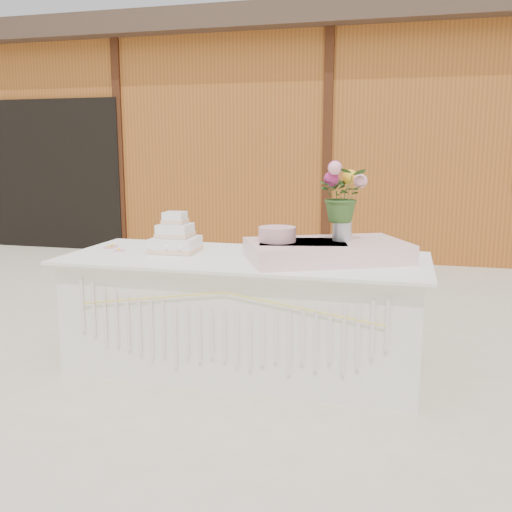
{
  "coord_description": "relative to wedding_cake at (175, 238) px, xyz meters",
  "views": [
    {
      "loc": [
        1.01,
        -3.57,
        1.47
      ],
      "look_at": [
        0.0,
        0.3,
        0.72
      ],
      "focal_mm": 40.0,
      "sensor_mm": 36.0,
      "label": 1
    }
  ],
  "objects": [
    {
      "name": "wedding_cake",
      "position": [
        0.0,
        0.0,
        0.0
      ],
      "size": [
        0.32,
        0.32,
        0.28
      ],
      "rotation": [
        0.0,
        0.0,
        0.04
      ],
      "color": "white",
      "rests_on": "cake_table"
    },
    {
      "name": "ground",
      "position": [
        0.51,
        -0.05,
        -0.86
      ],
      "size": [
        80.0,
        80.0,
        0.0
      ],
      "primitive_type": "plane",
      "color": "beige",
      "rests_on": "ground"
    },
    {
      "name": "cake_table",
      "position": [
        0.51,
        -0.06,
        -0.48
      ],
      "size": [
        2.4,
        1.0,
        0.77
      ],
      "color": "white",
      "rests_on": "ground"
    },
    {
      "name": "flower_vase",
      "position": [
        1.14,
        0.01,
        0.11
      ],
      "size": [
        0.12,
        0.12,
        0.17
      ],
      "primitive_type": "cylinder",
      "color": "silver",
      "rests_on": "satin_runner"
    },
    {
      "name": "bouquet",
      "position": [
        1.14,
        0.01,
        0.37
      ],
      "size": [
        0.36,
        0.32,
        0.34
      ],
      "primitive_type": "imported",
      "rotation": [
        0.0,
        0.0,
        0.2
      ],
      "color": "#365A24",
      "rests_on": "flower_vase"
    },
    {
      "name": "pink_cake_stand",
      "position": [
        0.75,
        -0.14,
        0.03
      ],
      "size": [
        0.3,
        0.3,
        0.22
      ],
      "color": "white",
      "rests_on": "cake_table"
    },
    {
      "name": "loose_flowers",
      "position": [
        -0.47,
        -0.01,
        -0.08
      ],
      "size": [
        0.24,
        0.41,
        0.02
      ],
      "primitive_type": null,
      "rotation": [
        0.0,
        0.0,
        0.22
      ],
      "color": "pink",
      "rests_on": "cake_table"
    },
    {
      "name": "barn",
      "position": [
        0.5,
        5.94,
        0.81
      ],
      "size": [
        12.6,
        4.6,
        3.3
      ],
      "color": "#9C5620",
      "rests_on": "ground"
    },
    {
      "name": "satin_runner",
      "position": [
        1.05,
        -0.05,
        -0.03
      ],
      "size": [
        1.14,
        0.94,
        0.12
      ],
      "primitive_type": "cube",
      "rotation": [
        0.0,
        0.0,
        0.45
      ],
      "color": "#FFD0CD",
      "rests_on": "cake_table"
    }
  ]
}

